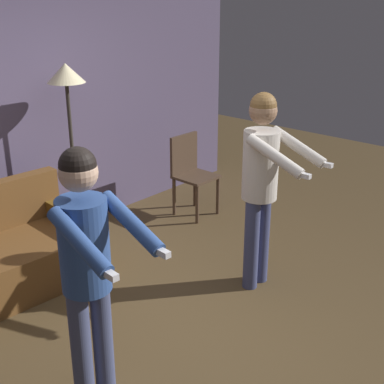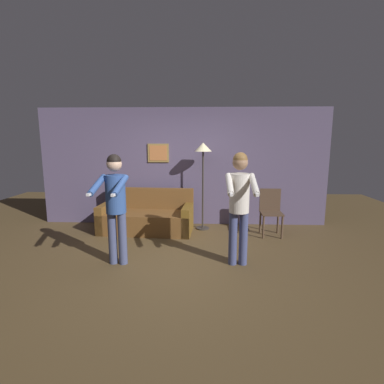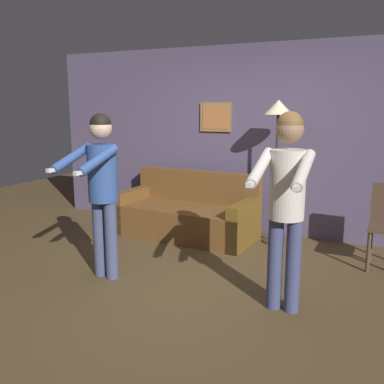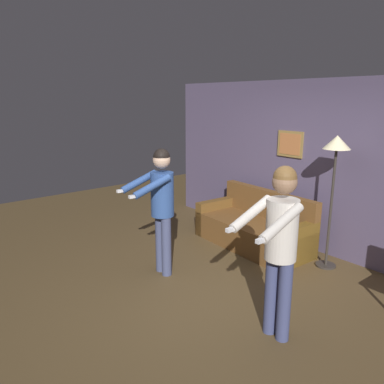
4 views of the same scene
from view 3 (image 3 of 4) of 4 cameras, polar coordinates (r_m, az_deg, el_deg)
name	(u,v)px [view 3 (image 3 of 4)]	position (r m, az deg, el deg)	size (l,w,h in m)	color
ground_plane	(187,284)	(4.43, -0.66, -12.16)	(12.00, 12.00, 0.00)	brown
back_wall_assembly	(253,140)	(6.07, 8.08, 6.85)	(6.40, 0.09, 2.60)	#554A67
couch	(187,216)	(5.93, -0.67, -3.19)	(1.95, 0.97, 0.87)	brown
torchiere_lamp	(278,123)	(5.54, 11.39, 9.07)	(0.36, 0.36, 1.85)	#332D28
person_standing_left	(101,181)	(4.41, -11.98, 1.51)	(0.47, 0.72, 1.70)	#41496D
person_standing_right	(287,193)	(3.66, 12.49, -0.17)	(0.43, 0.71, 1.73)	#3D4570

